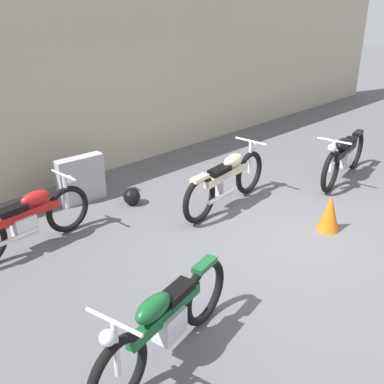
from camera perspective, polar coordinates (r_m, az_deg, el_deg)
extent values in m
plane|color=#56565B|center=(6.72, 11.75, -6.19)|extent=(40.00, 40.00, 0.00)
cube|color=#B2A893|center=(8.97, -9.97, 13.61)|extent=(18.00, 0.30, 3.46)
cube|color=#9E9EA3|center=(7.87, -13.22, 1.48)|extent=(0.79, 0.27, 0.76)
sphere|color=black|center=(7.70, -7.26, -0.54)|extent=(0.28, 0.28, 0.28)
cone|color=orange|center=(7.10, 16.23, -2.44)|extent=(0.32, 0.32, 0.55)
torus|color=black|center=(8.03, 6.89, 2.34)|extent=(0.74, 0.19, 0.74)
torus|color=black|center=(7.00, 0.90, -0.93)|extent=(0.74, 0.19, 0.74)
cube|color=silver|center=(7.45, 3.88, 0.84)|extent=(0.35, 0.24, 0.28)
cube|color=beige|center=(7.43, 4.14, 2.10)|extent=(1.04, 0.24, 0.12)
ellipsoid|color=beige|center=(7.50, 4.98, 3.79)|extent=(0.47, 0.26, 0.20)
cube|color=black|center=(7.24, 3.35, 2.63)|extent=(0.42, 0.23, 0.08)
cube|color=beige|center=(6.86, 0.92, 1.66)|extent=(0.34, 0.16, 0.06)
cylinder|color=silver|center=(7.93, 6.99, 4.19)|extent=(0.06, 0.06, 0.55)
cylinder|color=silver|center=(7.84, 7.10, 6.09)|extent=(0.12, 0.58, 0.04)
sphere|color=silver|center=(7.93, 7.37, 5.54)|extent=(0.14, 0.14, 0.14)
cylinder|color=silver|center=(7.27, 3.73, -0.41)|extent=(0.71, 0.16, 0.06)
torus|color=black|center=(8.35, 16.32, 2.36)|extent=(0.73, 0.23, 0.73)
torus|color=black|center=(9.57, 19.07, 4.80)|extent=(0.73, 0.23, 0.73)
cube|color=silver|center=(8.99, 17.90, 3.87)|extent=(0.35, 0.26, 0.28)
cube|color=black|center=(8.90, 17.93, 4.74)|extent=(1.02, 0.30, 0.12)
ellipsoid|color=black|center=(8.68, 17.71, 5.53)|extent=(0.47, 0.28, 0.20)
cube|color=black|center=(9.02, 18.40, 5.81)|extent=(0.43, 0.26, 0.08)
cube|color=black|center=(9.47, 19.35, 6.72)|extent=(0.34, 0.18, 0.06)
cylinder|color=silver|center=(8.26, 16.54, 4.11)|extent=(0.06, 0.06, 0.55)
cylinder|color=silver|center=(8.17, 16.77, 5.91)|extent=(0.15, 0.57, 0.04)
sphere|color=silver|center=(8.13, 16.50, 5.10)|extent=(0.14, 0.14, 0.14)
cylinder|color=silver|center=(9.23, 17.54, 3.98)|extent=(0.69, 0.20, 0.06)
torus|color=black|center=(4.26, -8.87, -20.88)|extent=(0.73, 0.25, 0.73)
torus|color=black|center=(5.07, 1.49, -11.96)|extent=(0.73, 0.25, 0.73)
cube|color=silver|center=(4.65, -2.75, -15.58)|extent=(0.36, 0.27, 0.28)
cube|color=#145128|center=(4.52, -3.17, -14.36)|extent=(1.02, 0.33, 0.12)
ellipsoid|color=#145128|center=(4.29, -4.69, -13.73)|extent=(0.47, 0.30, 0.20)
cube|color=black|center=(4.55, -1.84, -11.91)|extent=(0.43, 0.27, 0.08)
cube|color=#145128|center=(4.87, 1.54, -8.74)|extent=(0.34, 0.19, 0.06)
cylinder|color=silver|center=(4.07, -9.13, -18.16)|extent=(0.06, 0.06, 0.55)
cylinder|color=silver|center=(3.89, -9.41, -15.18)|extent=(0.17, 0.57, 0.04)
sphere|color=silver|center=(3.91, -10.12, -16.90)|extent=(0.14, 0.14, 0.14)
cylinder|color=silver|center=(4.87, -2.49, -14.44)|extent=(0.69, 0.22, 0.06)
torus|color=black|center=(6.99, -14.71, -2.01)|extent=(0.70, 0.15, 0.70)
cube|color=silver|center=(6.68, -19.56, -3.81)|extent=(0.32, 0.22, 0.27)
cube|color=#B21919|center=(6.63, -19.39, -2.50)|extent=(0.98, 0.19, 0.11)
ellipsoid|color=#B21919|center=(6.63, -18.34, -0.69)|extent=(0.44, 0.23, 0.19)
cube|color=black|center=(6.51, -20.83, -2.03)|extent=(0.40, 0.21, 0.08)
cylinder|color=silver|center=(6.88, -14.94, -0.05)|extent=(0.05, 0.05, 0.52)
cylinder|color=silver|center=(6.78, -15.18, 1.96)|extent=(0.09, 0.55, 0.03)
sphere|color=silver|center=(6.85, -14.57, 1.41)|extent=(0.13, 0.13, 0.13)
cylinder|color=silver|center=(6.54, -20.40, -5.22)|extent=(0.67, 0.12, 0.06)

